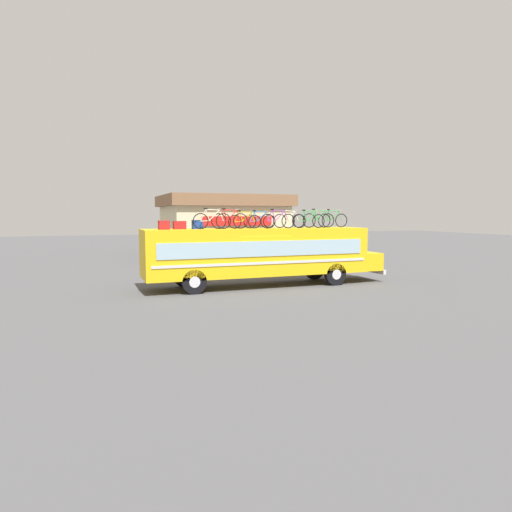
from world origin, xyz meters
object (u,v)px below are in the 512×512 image
luggage_bag_3 (197,225)px  rooftop_bicycle_1 (212,220)px  rooftop_bicycle_9 (333,220)px  luggage_bag_2 (180,225)px  rooftop_bicycle_3 (245,221)px  rooftop_bicycle_6 (289,220)px  rooftop_bicycle_2 (230,220)px  rooftop_bicycle_7 (309,220)px  luggage_bag_1 (164,225)px  bus (261,252)px  rooftop_bicycle_4 (260,221)px  rooftop_bicycle_8 (319,220)px  rooftop_bicycle_5 (278,220)px

luggage_bag_3 → rooftop_bicycle_1: size_ratio=0.26×
rooftop_bicycle_9 → luggage_bag_2: bearing=-179.3°
rooftop_bicycle_3 → rooftop_bicycle_6: rooftop_bicycle_6 is taller
rooftop_bicycle_2 → rooftop_bicycle_7: size_ratio=1.03×
rooftop_bicycle_3 → luggage_bag_1: bearing=-178.4°
luggage_bag_2 → rooftop_bicycle_7: bearing=-4.4°
bus → rooftop_bicycle_4: bearing=94.7°
luggage_bag_1 → rooftop_bicycle_6: bearing=4.5°
luggage_bag_3 → rooftop_bicycle_7: bearing=-5.2°
luggage_bag_3 → rooftop_bicycle_6: size_ratio=0.27×
luggage_bag_3 → rooftop_bicycle_3: size_ratio=0.28×
bus → rooftop_bicycle_9: size_ratio=6.99×
rooftop_bicycle_8 → rooftop_bicycle_9: 0.86m
luggage_bag_1 → rooftop_bicycle_8: 7.89m
luggage_bag_2 → rooftop_bicycle_5: rooftop_bicycle_5 is taller
rooftop_bicycle_2 → rooftop_bicycle_4: bearing=11.9°
rooftop_bicycle_6 → rooftop_bicycle_7: bearing=-42.7°
rooftop_bicycle_3 → rooftop_bicycle_1: bearing=-174.5°
rooftop_bicycle_4 → rooftop_bicycle_9: bearing=0.6°
rooftop_bicycle_1 → bus: bearing=4.4°
rooftop_bicycle_3 → rooftop_bicycle_6: 2.53m
rooftop_bicycle_4 → rooftop_bicycle_5: size_ratio=0.94×
rooftop_bicycle_6 → rooftop_bicycle_2: bearing=-171.4°
bus → rooftop_bicycle_9: 4.35m
luggage_bag_1 → luggage_bag_3: size_ratio=1.00×
rooftop_bicycle_1 → rooftop_bicycle_9: bearing=3.8°
rooftop_bicycle_6 → rooftop_bicycle_9: bearing=-2.6°
luggage_bag_3 → rooftop_bicycle_3: rooftop_bicycle_3 is taller
bus → rooftop_bicycle_3: rooftop_bicycle_3 is taller
luggage_bag_2 → rooftop_bicycle_5: bearing=-6.1°
rooftop_bicycle_5 → rooftop_bicycle_6: bearing=37.1°
luggage_bag_2 → rooftop_bicycle_9: (7.99, 0.09, 0.21)m
luggage_bag_3 → rooftop_bicycle_7: size_ratio=0.27×
bus → luggage_bag_3: luggage_bag_3 is taller
luggage_bag_1 → luggage_bag_2: size_ratio=0.83×
rooftop_bicycle_3 → rooftop_bicycle_5: size_ratio=0.92×
rooftop_bicycle_8 → rooftop_bicycle_9: bearing=4.1°
bus → rooftop_bicycle_1: rooftop_bicycle_1 is taller
rooftop_bicycle_4 → rooftop_bicycle_9: rooftop_bicycle_9 is taller
luggage_bag_3 → rooftop_bicycle_8: 6.31m
rooftop_bicycle_8 → luggage_bag_2: bearing=-179.8°
luggage_bag_3 → rooftop_bicycle_6: rooftop_bicycle_6 is taller
rooftop_bicycle_7 → luggage_bag_3: bearing=174.8°
rooftop_bicycle_3 → rooftop_bicycle_7: 3.26m
rooftop_bicycle_5 → rooftop_bicycle_6: (0.92, 0.70, -0.00)m
luggage_bag_2 → rooftop_bicycle_2: rooftop_bicycle_2 is taller
rooftop_bicycle_2 → rooftop_bicycle_8: size_ratio=0.98×
luggage_bag_2 → rooftop_bicycle_7: 6.33m
rooftop_bicycle_5 → rooftop_bicycle_1: bearing=177.4°
rooftop_bicycle_6 → rooftop_bicycle_5: bearing=-142.9°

